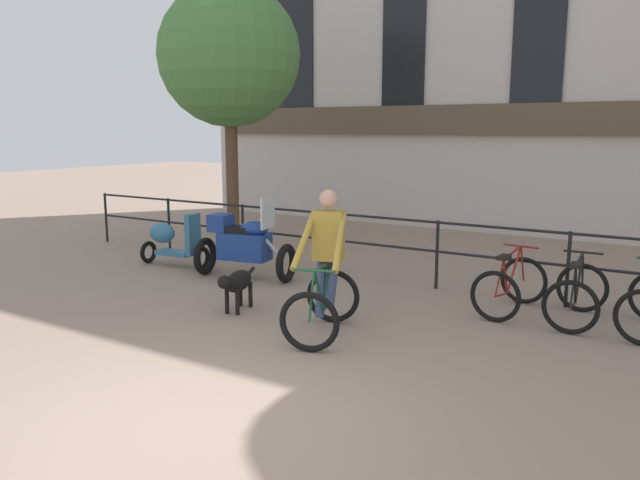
{
  "coord_description": "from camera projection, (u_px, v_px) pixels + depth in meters",
  "views": [
    {
      "loc": [
        3.4,
        -3.55,
        2.41
      ],
      "look_at": [
        -0.62,
        2.86,
        1.05
      ],
      "focal_mm": 35.0,
      "sensor_mm": 36.0,
      "label": 1
    }
  ],
  "objects": [
    {
      "name": "ground_plane",
      "position": [
        200.0,
        423.0,
        5.16
      ],
      "size": [
        60.0,
        60.0,
        0.0
      ],
      "primitive_type": "plane",
      "color": "gray"
    },
    {
      "name": "canal_railing",
      "position": [
        437.0,
        243.0,
        9.37
      ],
      "size": [
        15.05,
        0.05,
        1.05
      ],
      "color": "black",
      "rests_on": "ground_plane"
    },
    {
      "name": "building_facade",
      "position": [
        544.0,
        9.0,
        13.45
      ],
      "size": [
        18.0,
        0.72,
        9.92
      ],
      "color": "beige",
      "rests_on": "ground_plane"
    },
    {
      "name": "cyclist_with_bike",
      "position": [
        325.0,
        270.0,
        7.33
      ],
      "size": [
        1.0,
        1.32,
        1.7
      ],
      "rotation": [
        0.0,
        0.0,
        0.3
      ],
      "color": "black",
      "rests_on": "ground_plane"
    },
    {
      "name": "dog",
      "position": [
        237.0,
        283.0,
        8.25
      ],
      "size": [
        0.35,
        0.97,
        0.57
      ],
      "rotation": [
        0.0,
        0.0,
        0.21
      ],
      "color": "black",
      "rests_on": "ground_plane"
    },
    {
      "name": "parked_motorcycle",
      "position": [
        244.0,
        244.0,
        10.06
      ],
      "size": [
        1.7,
        0.89,
        1.35
      ],
      "rotation": [
        0.0,
        0.0,
        1.74
      ],
      "color": "black",
      "rests_on": "ground_plane"
    },
    {
      "name": "parked_bicycle_near_lamp",
      "position": [
        510.0,
        286.0,
        8.22
      ],
      "size": [
        0.75,
        1.16,
        0.86
      ],
      "rotation": [
        0.0,
        0.0,
        3.06
      ],
      "color": "black",
      "rests_on": "ground_plane"
    },
    {
      "name": "parked_bicycle_mid_left",
      "position": [
        577.0,
        295.0,
        7.78
      ],
      "size": [
        0.71,
        1.14,
        0.86
      ],
      "rotation": [
        0.0,
        0.0,
        3.19
      ],
      "color": "black",
      "rests_on": "ground_plane"
    },
    {
      "name": "parked_scooter",
      "position": [
        172.0,
        240.0,
        10.99
      ],
      "size": [
        1.31,
        0.52,
        0.96
      ],
      "rotation": [
        0.0,
        0.0,
        1.67
      ],
      "color": "black",
      "rests_on": "ground_plane"
    },
    {
      "name": "tree_canalside_left",
      "position": [
        229.0,
        56.0,
        12.73
      ],
      "size": [
        2.91,
        2.91,
        5.34
      ],
      "color": "brown",
      "rests_on": "ground_plane"
    }
  ]
}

